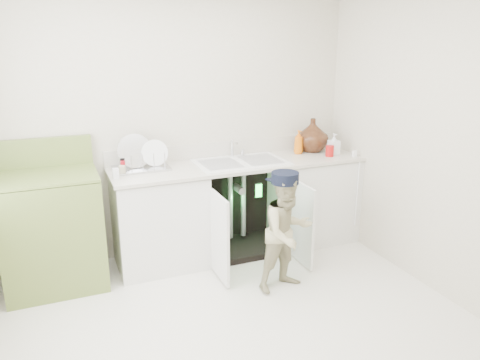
# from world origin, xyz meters

# --- Properties ---
(ground) EXTENTS (3.50, 3.50, 0.00)m
(ground) POSITION_xyz_m (0.00, 0.00, 0.00)
(ground) COLOR beige
(ground) RESTS_ON ground
(room_shell) EXTENTS (6.00, 5.50, 1.26)m
(room_shell) POSITION_xyz_m (0.00, 0.00, 1.25)
(room_shell) COLOR beige
(room_shell) RESTS_ON ground
(counter_run) EXTENTS (2.44, 1.02, 1.24)m
(counter_run) POSITION_xyz_m (0.58, 1.21, 0.48)
(counter_run) COLOR white
(counter_run) RESTS_ON ground
(avocado_stove) EXTENTS (0.79, 0.65, 1.22)m
(avocado_stove) POSITION_xyz_m (-1.16, 1.18, 0.50)
(avocado_stove) COLOR olive
(avocado_stove) RESTS_ON ground
(repair_worker) EXTENTS (0.54, 0.72, 1.01)m
(repair_worker) POSITION_xyz_m (0.62, 0.38, 0.51)
(repair_worker) COLOR tan
(repair_worker) RESTS_ON ground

